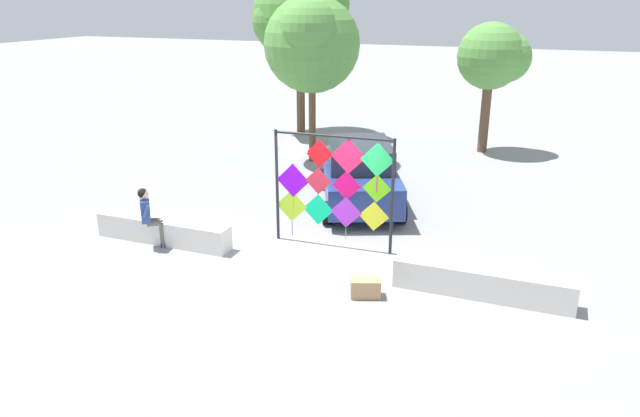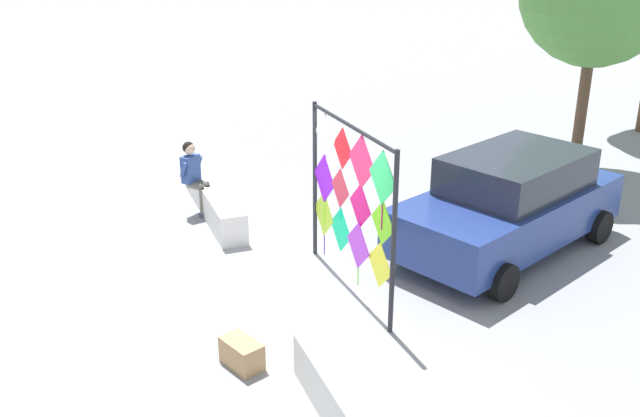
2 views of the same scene
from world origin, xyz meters
TOP-DOWN VIEW (x-y plane):
  - ground at (0.00, 0.00)m, footprint 120.00×120.00m
  - plaza_ledge_left at (-3.64, -0.36)m, footprint 3.40×0.49m
  - plaza_ledge_right at (3.64, -0.36)m, footprint 3.40×0.49m
  - kite_display_rack at (0.10, 0.91)m, footprint 2.79×0.18m
  - seated_vendor at (-3.73, -0.67)m, footprint 0.69×0.66m
  - parked_car at (-0.24, 3.98)m, footprint 3.45×4.79m
  - cardboard_box_large at (1.56, -1.17)m, footprint 0.65×0.51m
  - tree_far_right at (2.42, 11.30)m, footprint 2.58×2.35m
  - tree_broadleaf at (-5.22, 11.66)m, footprint 3.94×3.94m
  - tree_palm_like at (-3.19, 7.64)m, footprint 3.18×3.27m

SIDE VIEW (x-z plane):
  - ground at x=0.00m, z-range 0.00..0.00m
  - cardboard_box_large at x=1.56m, z-range 0.00..0.36m
  - plaza_ledge_left at x=-3.64m, z-range 0.00..0.57m
  - plaza_ledge_right at x=3.64m, z-range 0.00..0.57m
  - seated_vendor at x=-3.73m, z-range 0.12..1.54m
  - parked_car at x=-0.24m, z-range 0.01..1.72m
  - kite_display_rack at x=0.10m, z-range 0.25..2.88m
  - tree_far_right at x=2.42m, z-range 1.08..5.72m
  - tree_palm_like at x=-3.19m, z-range 1.21..6.77m
  - tree_broadleaf at x=-5.22m, z-range 1.57..8.13m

